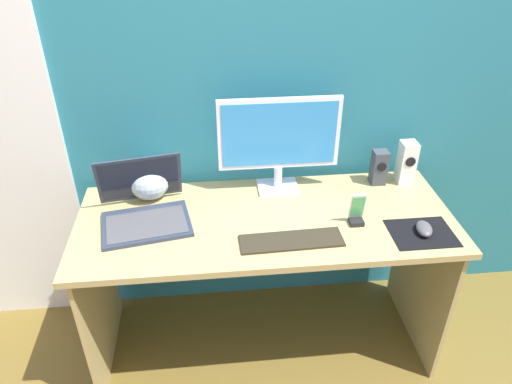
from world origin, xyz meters
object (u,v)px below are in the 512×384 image
at_px(monitor, 279,140).
at_px(mouse, 424,229).
at_px(keyboard_external, 291,241).
at_px(laptop, 144,209).
at_px(speaker_right, 406,162).
at_px(speaker_near_monitor, 379,167).
at_px(fishbowl, 149,180).
at_px(phone_in_dock, 357,213).

height_order(monitor, mouse, monitor).
xyz_separation_m(monitor, keyboard_external, (-0.00, -0.39, -0.24)).
bearing_deg(monitor, laptop, -162.60).
bearing_deg(speaker_right, speaker_near_monitor, -179.98).
bearing_deg(speaker_right, keyboard_external, -146.33).
distance_m(speaker_right, fishbowl, 1.15).
bearing_deg(monitor, speaker_near_monitor, -0.04).
height_order(laptop, mouse, laptop).
height_order(speaker_near_monitor, laptop, laptop).
distance_m(laptop, mouse, 1.12).
distance_m(fishbowl, phone_in_dock, 0.89).
bearing_deg(phone_in_dock, mouse, -20.93).
xyz_separation_m(monitor, speaker_near_monitor, (0.46, -0.00, -0.16)).
xyz_separation_m(speaker_near_monitor, phone_in_dock, (-0.18, -0.30, -0.03)).
relative_size(monitor, speaker_right, 2.63).
bearing_deg(monitor, keyboard_external, -90.33).
distance_m(speaker_right, phone_in_dock, 0.43).
bearing_deg(keyboard_external, mouse, -1.73).
bearing_deg(fishbowl, speaker_right, 0.60).
relative_size(monitor, keyboard_external, 1.31).
bearing_deg(speaker_right, laptop, -171.20).
distance_m(fishbowl, mouse, 1.16).
relative_size(speaker_right, laptop, 0.50).
bearing_deg(phone_in_dock, keyboard_external, -161.11).
bearing_deg(mouse, speaker_near_monitor, 110.96).
relative_size(speaker_near_monitor, keyboard_external, 0.41).
bearing_deg(speaker_near_monitor, speaker_right, 0.02).
bearing_deg(mouse, keyboard_external, -168.11).
relative_size(speaker_near_monitor, fishbowl, 0.90).
bearing_deg(monitor, mouse, -36.70).
xyz_separation_m(speaker_near_monitor, fishbowl, (-1.03, -0.01, 0.00)).
height_order(laptop, fishbowl, laptop).
bearing_deg(keyboard_external, monitor, 87.79).
relative_size(mouse, phone_in_dock, 0.72).
distance_m(monitor, laptop, 0.63).
relative_size(laptop, mouse, 3.98).
distance_m(monitor, speaker_near_monitor, 0.49).
xyz_separation_m(speaker_right, fishbowl, (-1.15, -0.01, -0.01)).
relative_size(speaker_right, speaker_near_monitor, 1.23).
distance_m(monitor, fishbowl, 0.59).
distance_m(laptop, keyboard_external, 0.61).
distance_m(mouse, phone_in_dock, 0.27).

